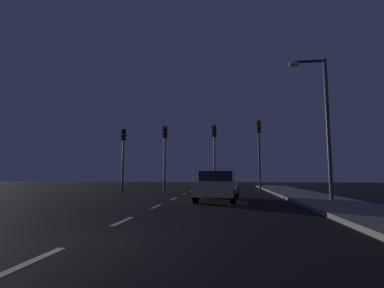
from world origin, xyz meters
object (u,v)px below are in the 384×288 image
Objects in this scene: street_lamp_right at (321,114)px; traffic_signal_center_left at (165,146)px; traffic_signal_far_left at (123,148)px; traffic_signal_center_right at (214,145)px; car_stopped_ahead at (218,185)px; traffic_signal_far_right at (259,142)px.

traffic_signal_center_left is at bearing 141.87° from street_lamp_right.
street_lamp_right reaches higher than traffic_signal_center_left.
traffic_signal_far_left is at bearing -179.99° from traffic_signal_center_left.
traffic_signal_center_right reaches higher than traffic_signal_far_left.
street_lamp_right is (12.80, -7.39, 0.78)m from traffic_signal_far_left.
traffic_signal_far_left is 14.80m from street_lamp_right.
street_lamp_right is (5.05, -0.52, 3.47)m from car_stopped_ahead.
traffic_signal_center_left is 1.00× the size of traffic_signal_center_right.
street_lamp_right is (5.55, -7.39, 0.67)m from traffic_signal_center_right.
traffic_signal_center_right reaches higher than car_stopped_ahead.
traffic_signal_center_right is 7.44m from car_stopped_ahead.
car_stopped_ahead is at bearing -85.87° from traffic_signal_center_right.
traffic_signal_center_right is at bearing 0.00° from traffic_signal_center_left.
traffic_signal_far_left is 7.25m from traffic_signal_center_right.
traffic_signal_far_left is 1.06× the size of car_stopped_ahead.
car_stopped_ahead is (-2.84, -6.88, -2.97)m from traffic_signal_far_right.
street_lamp_right is (9.42, -7.39, 0.68)m from traffic_signal_center_left.
traffic_signal_center_left is at bearing -180.00° from traffic_signal_center_right.
traffic_signal_center_right is 0.95× the size of traffic_signal_far_right.
street_lamp_right is at bearing -53.12° from traffic_signal_center_right.
traffic_signal_center_left is at bearing 122.42° from car_stopped_ahead.
traffic_signal_center_right is at bearing 126.88° from street_lamp_right.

